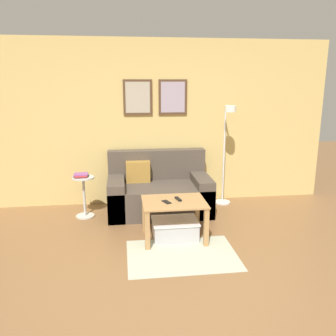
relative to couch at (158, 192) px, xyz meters
name	(u,v)px	position (x,y,z in m)	size (l,w,h in m)	color
ground_plane	(183,307)	(-0.04, -2.41, -0.30)	(16.00, 16.00, 0.00)	brown
wall_back	(153,123)	(-0.04, 0.46, 0.98)	(5.60, 0.09, 2.55)	#D6B76B
area_rug	(182,255)	(0.12, -1.46, -0.29)	(1.24, 0.89, 0.01)	#B2B79E
couch	(158,192)	(0.00, 0.00, 0.00)	(1.50, 0.89, 0.88)	#4C4238
coffee_table	(174,209)	(0.09, -1.01, 0.09)	(0.77, 0.59, 0.49)	#AD7F4C
storage_bin	(175,229)	(0.11, -0.99, -0.18)	(0.57, 0.42, 0.23)	#B2B2B7
floor_lamp	(227,145)	(1.06, 0.10, 0.67)	(0.25, 0.44, 1.57)	white
side_table	(84,193)	(-1.09, -0.11, 0.06)	(0.31, 0.31, 0.59)	silver
book_stack	(81,175)	(-1.11, -0.09, 0.32)	(0.22, 0.19, 0.05)	#4C4C51
remote_control	(178,199)	(0.15, -0.97, 0.21)	(0.04, 0.15, 0.02)	black
cell_phone	(167,202)	(-0.01, -1.04, 0.20)	(0.07, 0.14, 0.01)	black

